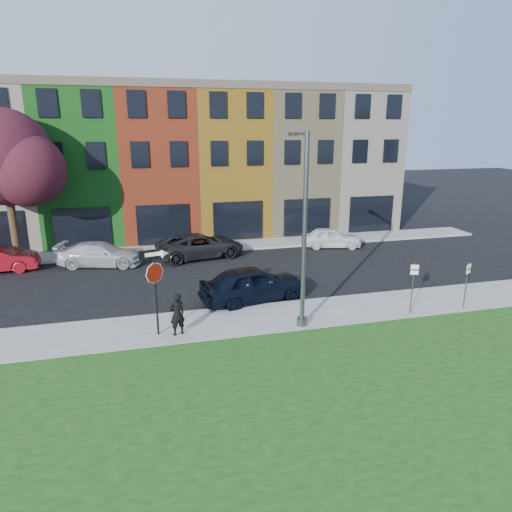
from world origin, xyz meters
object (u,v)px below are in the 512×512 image
object	(u,v)px
stop_sign	(155,275)
street_lamp	(303,232)
sedan_near	(253,284)
man	(177,314)

from	to	relation	value
stop_sign	street_lamp	size ratio (longest dim) A/B	0.45
stop_sign	sedan_near	bearing A→B (deg)	16.29
street_lamp	sedan_near	bearing A→B (deg)	115.91
man	sedan_near	size ratio (longest dim) A/B	0.32
stop_sign	street_lamp	world-z (taller)	street_lamp
street_lamp	stop_sign	bearing A→B (deg)	-178.81
stop_sign	street_lamp	distance (m)	5.75
sedan_near	street_lamp	xyz separation A→B (m)	(1.19, -3.07, 3.05)
stop_sign	sedan_near	distance (m)	5.42
stop_sign	man	bearing A→B (deg)	-30.10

